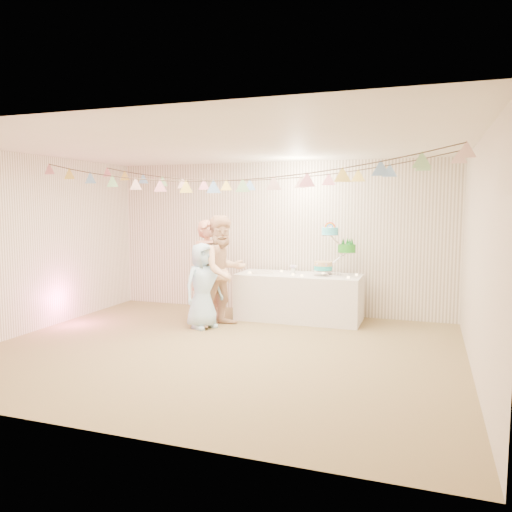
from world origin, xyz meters
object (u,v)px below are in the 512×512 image
(table, at_px, (299,297))
(cake_stand, at_px, (334,251))
(person_adult_b, at_px, (223,271))
(person_adult_a, at_px, (209,271))
(person_child, at_px, (203,286))

(table, bearing_deg, cake_stand, 5.19)
(person_adult_b, bearing_deg, person_adult_a, 85.07)
(person_adult_b, bearing_deg, cake_stand, -31.72)
(cake_stand, xyz_separation_m, person_adult_b, (-1.55, -0.83, -0.29))
(cake_stand, bearing_deg, person_adult_b, -151.77)
(person_adult_a, bearing_deg, cake_stand, -33.99)
(person_adult_b, bearing_deg, table, -21.94)
(table, distance_m, person_child, 1.62)
(person_adult_b, xyz_separation_m, person_child, (-0.24, -0.21, -0.20))
(cake_stand, distance_m, person_adult_a, 2.02)
(person_adult_a, distance_m, person_child, 0.50)
(table, xyz_separation_m, person_child, (-1.25, -0.99, 0.28))
(table, xyz_separation_m, person_adult_a, (-1.36, -0.53, 0.44))
(cake_stand, distance_m, person_child, 2.14)
(person_adult_b, bearing_deg, person_child, 160.68)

